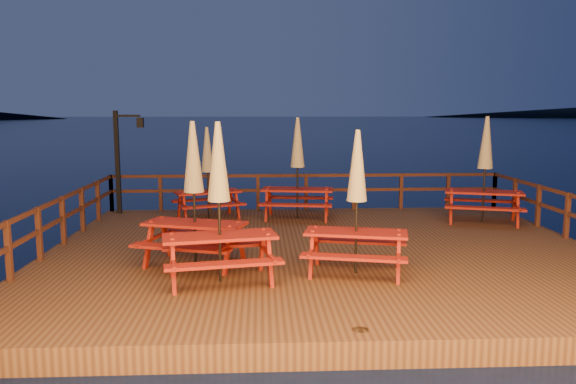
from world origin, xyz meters
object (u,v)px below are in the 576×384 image
picnic_table_0 (297,167)px  picnic_table_1 (194,191)px  picnic_table_2 (219,200)px  lamp_post (123,152)px

picnic_table_0 → picnic_table_1: 5.16m
picnic_table_0 → picnic_table_2: picnic_table_2 is taller
picnic_table_2 → picnic_table_0: bearing=62.3°
lamp_post → picnic_table_0: lamp_post is taller
picnic_table_1 → picnic_table_2: bearing=-45.4°
picnic_table_0 → picnic_table_2: size_ratio=0.99×
lamp_post → picnic_table_1: size_ratio=1.07×
picnic_table_0 → lamp_post: bearing=176.5°
lamp_post → picnic_table_0: 5.16m
picnic_table_1 → lamp_post: bearing=133.7°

